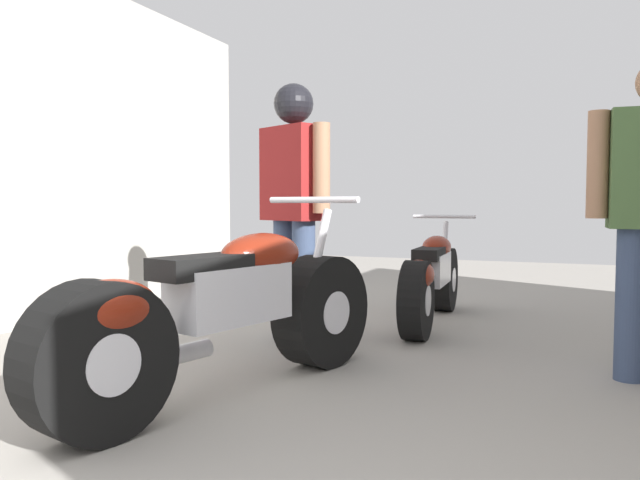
{
  "coord_description": "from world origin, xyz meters",
  "views": [
    {
      "loc": [
        0.9,
        -0.27,
        0.98
      ],
      "look_at": [
        -0.57,
        3.38,
        0.74
      ],
      "focal_mm": 35.18,
      "sensor_mm": 36.0,
      "label": 1
    }
  ],
  "objects": [
    {
      "name": "mechanic_with_helmet",
      "position": [
        -0.91,
        3.74,
        1.08
      ],
      "size": [
        0.68,
        0.44,
        1.8
      ],
      "color": "#384766",
      "rests_on": "ground_plane"
    },
    {
      "name": "motorcycle_black_naked",
      "position": [
        -0.13,
        4.67,
        0.37
      ],
      "size": [
        0.55,
        1.86,
        0.87
      ],
      "color": "black",
      "rests_on": "ground_plane"
    },
    {
      "name": "ground_plane",
      "position": [
        0.0,
        3.08,
        0.0
      ],
      "size": [
        14.79,
        14.79,
        0.0
      ],
      "primitive_type": "plane",
      "color": "gray"
    },
    {
      "name": "motorcycle_maroon_cruiser",
      "position": [
        -0.69,
        2.41,
        0.42
      ],
      "size": [
        0.89,
        2.14,
        1.01
      ],
      "color": "black",
      "rests_on": "ground_plane"
    }
  ]
}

